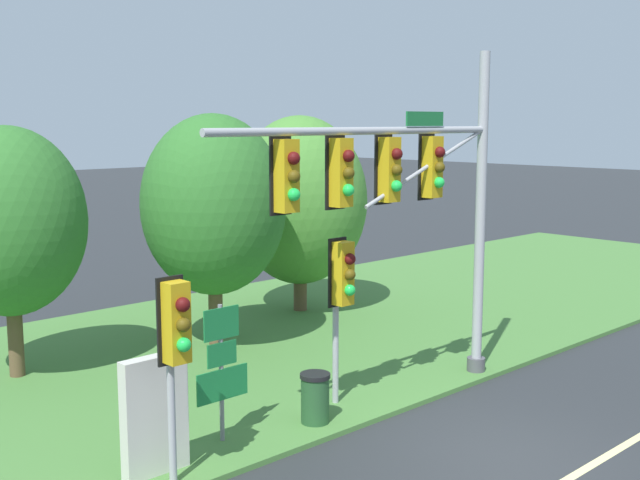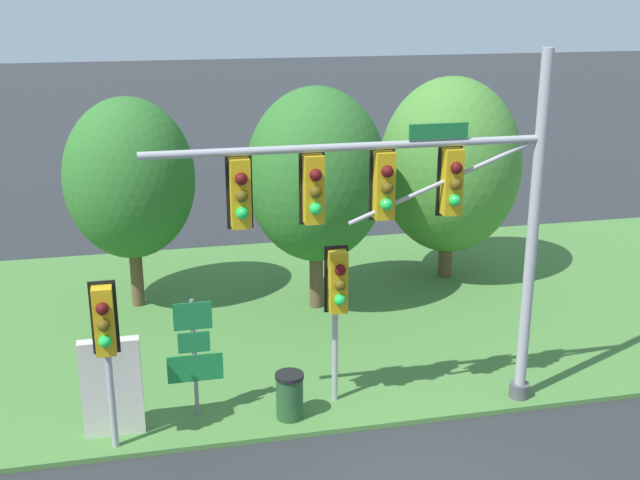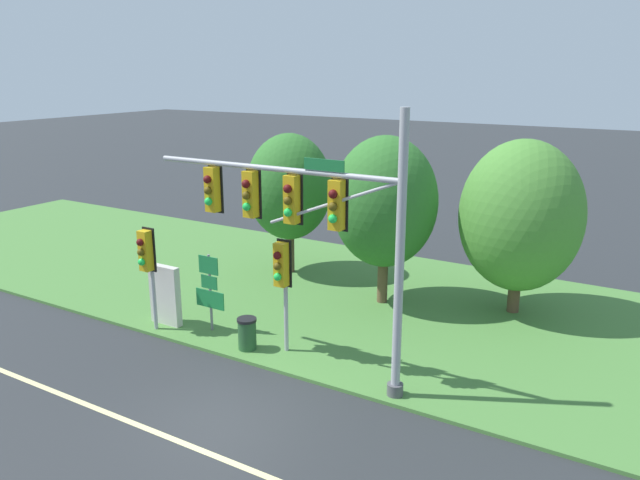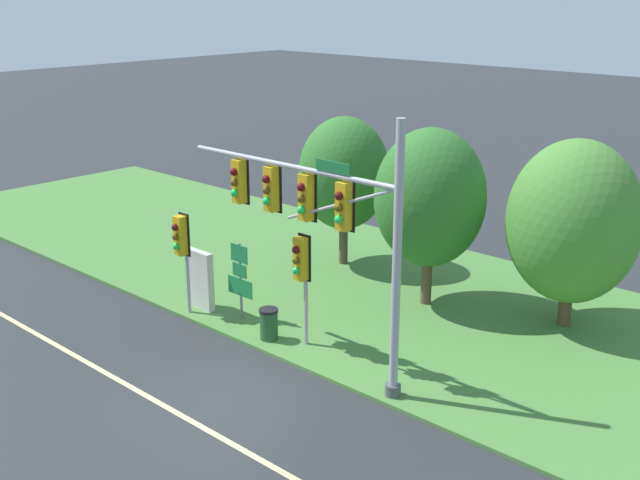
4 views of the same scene
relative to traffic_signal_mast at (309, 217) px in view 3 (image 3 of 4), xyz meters
name	(u,v)px [view 3 (image 3 of 4)]	position (x,y,z in m)	size (l,w,h in m)	color
ground_plane	(219,418)	(-0.68, -2.91, -4.31)	(160.00, 160.00, 0.00)	#282B2D
lane_stripe	(184,443)	(-0.68, -4.11, -4.31)	(36.00, 0.16, 0.01)	beige
grass_verge	(375,304)	(-0.68, 5.34, -4.26)	(48.00, 11.50, 0.10)	#477A38
traffic_signal_mast	(309,217)	(0.00, 0.00, 0.00)	(7.44, 0.49, 6.95)	#9EA0A5
pedestrian_signal_near_kerb	(147,257)	(-5.52, -0.25, -1.86)	(0.46, 0.55, 3.23)	#9EA0A5
pedestrian_signal_further_along	(282,272)	(-1.23, 0.55, -1.81)	(0.46, 0.55, 3.29)	#9EA0A5
route_sign_post	(210,287)	(-3.98, 0.70, -2.82)	(1.06, 0.08, 2.41)	slate
tree_nearest_road	(289,187)	(-5.07, 6.70, -0.84)	(3.25, 3.25, 5.42)	brown
tree_left_of_mast	(385,202)	(-0.55, 5.58, -0.72)	(3.49, 3.49, 5.69)	brown
tree_behind_signpost	(521,216)	(3.53, 7.00, -0.99)	(3.89, 3.89, 5.66)	brown
info_kiosk	(165,295)	(-5.53, 0.38, -3.27)	(1.10, 0.24, 1.90)	beige
trash_bin	(247,333)	(-2.24, 0.23, -3.74)	(0.56, 0.56, 0.93)	#234C28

